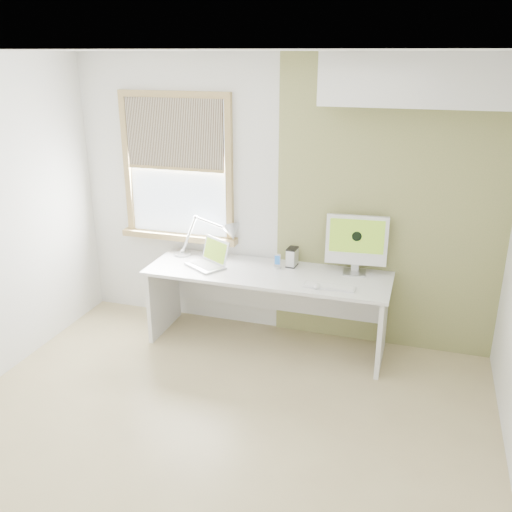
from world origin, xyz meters
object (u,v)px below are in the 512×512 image
at_px(desk_lamp, 222,235).
at_px(external_drive, 292,257).
at_px(imac, 357,241).
at_px(desk, 269,289).
at_px(laptop, 210,259).

distance_m(desk_lamp, external_drive, 0.73).
xyz_separation_m(desk_lamp, imac, (1.29, -0.07, 0.09)).
bearing_deg(desk_lamp, desk, -23.37).
height_order(desk_lamp, imac, imac).
relative_size(desk, external_drive, 12.51).
height_order(desk, desk_lamp, desk_lamp).
bearing_deg(desk, imac, 12.19).
distance_m(desk_lamp, laptop, 0.33).
distance_m(external_drive, imac, 0.61).
bearing_deg(laptop, external_drive, 16.44).
distance_m(laptop, external_drive, 0.76).
xyz_separation_m(desk, external_drive, (0.18, 0.15, 0.28)).
distance_m(desk, laptop, 0.61).
bearing_deg(desk_lamp, laptop, -93.42).
xyz_separation_m(external_drive, imac, (0.58, 0.01, 0.21)).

